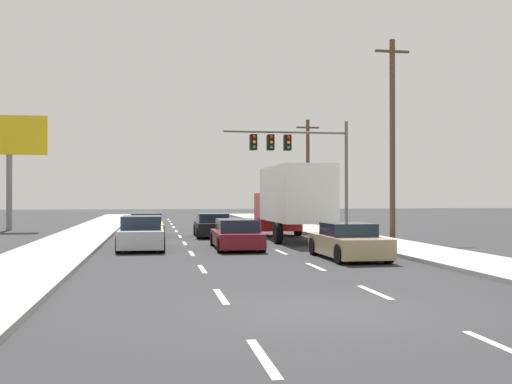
{
  "coord_description": "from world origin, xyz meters",
  "views": [
    {
      "loc": [
        -3.12,
        -10.98,
        2.1
      ],
      "look_at": [
        0.77,
        12.16,
        2.29
      ],
      "focal_mm": 43.16,
      "sensor_mm": 36.0,
      "label": 1
    }
  ],
  "objects_px": {
    "car_black": "(213,226)",
    "utility_pole_mid": "(392,136)",
    "car_silver": "(142,234)",
    "car_tan": "(349,243)",
    "traffic_signal_mast": "(291,149)",
    "utility_pole_far": "(308,170)",
    "car_maroon": "(236,235)",
    "car_yellow": "(146,226)",
    "roadside_billboard": "(9,147)",
    "box_truck": "(292,199)"
  },
  "relations": [
    {
      "from": "utility_pole_mid",
      "to": "car_black",
      "type": "bearing_deg",
      "value": 164.85
    },
    {
      "from": "car_black",
      "to": "utility_pole_far",
      "type": "distance_m",
      "value": 17.09
    },
    {
      "from": "car_maroon",
      "to": "box_truck",
      "type": "relative_size",
      "value": 0.54
    },
    {
      "from": "car_black",
      "to": "car_silver",
      "type": "bearing_deg",
      "value": -116.76
    },
    {
      "from": "car_yellow",
      "to": "box_truck",
      "type": "height_order",
      "value": "box_truck"
    },
    {
      "from": "car_silver",
      "to": "utility_pole_far",
      "type": "height_order",
      "value": "utility_pole_far"
    },
    {
      "from": "car_maroon",
      "to": "utility_pole_far",
      "type": "xyz_separation_m",
      "value": [
        8.53,
        21.73,
        3.62
      ]
    },
    {
      "from": "box_truck",
      "to": "car_maroon",
      "type": "bearing_deg",
      "value": -126.04
    },
    {
      "from": "car_yellow",
      "to": "box_truck",
      "type": "distance_m",
      "value": 8.17
    },
    {
      "from": "car_tan",
      "to": "utility_pole_mid",
      "type": "relative_size",
      "value": 0.41
    },
    {
      "from": "traffic_signal_mast",
      "to": "utility_pole_mid",
      "type": "relative_size",
      "value": 0.77
    },
    {
      "from": "car_yellow",
      "to": "box_truck",
      "type": "relative_size",
      "value": 0.52
    },
    {
      "from": "car_maroon",
      "to": "utility_pole_far",
      "type": "relative_size",
      "value": 0.57
    },
    {
      "from": "car_black",
      "to": "utility_pole_mid",
      "type": "distance_m",
      "value": 10.34
    },
    {
      "from": "box_truck",
      "to": "utility_pole_far",
      "type": "xyz_separation_m",
      "value": [
        5.21,
        17.16,
        2.16
      ]
    },
    {
      "from": "car_silver",
      "to": "car_tan",
      "type": "distance_m",
      "value": 8.61
    },
    {
      "from": "traffic_signal_mast",
      "to": "box_truck",
      "type": "bearing_deg",
      "value": -102.66
    },
    {
      "from": "car_silver",
      "to": "traffic_signal_mast",
      "type": "bearing_deg",
      "value": 53.18
    },
    {
      "from": "car_silver",
      "to": "box_truck",
      "type": "bearing_deg",
      "value": 29.84
    },
    {
      "from": "car_yellow",
      "to": "utility_pole_mid",
      "type": "distance_m",
      "value": 13.64
    },
    {
      "from": "traffic_signal_mast",
      "to": "utility_pole_far",
      "type": "xyz_separation_m",
      "value": [
        3.47,
        9.44,
        -0.85
      ]
    },
    {
      "from": "car_black",
      "to": "car_tan",
      "type": "distance_m",
      "value": 12.52
    },
    {
      "from": "car_silver",
      "to": "car_black",
      "type": "distance_m",
      "value": 7.83
    },
    {
      "from": "utility_pole_mid",
      "to": "roadside_billboard",
      "type": "relative_size",
      "value": 1.39
    },
    {
      "from": "box_truck",
      "to": "utility_pole_mid",
      "type": "height_order",
      "value": "utility_pole_mid"
    },
    {
      "from": "car_silver",
      "to": "traffic_signal_mast",
      "type": "distance_m",
      "value": 15.36
    },
    {
      "from": "car_yellow",
      "to": "utility_pole_mid",
      "type": "bearing_deg",
      "value": -15.69
    },
    {
      "from": "box_truck",
      "to": "car_tan",
      "type": "relative_size",
      "value": 2.05
    },
    {
      "from": "utility_pole_mid",
      "to": "traffic_signal_mast",
      "type": "bearing_deg",
      "value": 116.79
    },
    {
      "from": "car_maroon",
      "to": "box_truck",
      "type": "height_order",
      "value": "box_truck"
    },
    {
      "from": "car_yellow",
      "to": "roadside_billboard",
      "type": "height_order",
      "value": "roadside_billboard"
    },
    {
      "from": "car_yellow",
      "to": "traffic_signal_mast",
      "type": "relative_size",
      "value": 0.57
    },
    {
      "from": "traffic_signal_mast",
      "to": "roadside_billboard",
      "type": "xyz_separation_m",
      "value": [
        -17.29,
        3.85,
        0.21
      ]
    },
    {
      "from": "car_maroon",
      "to": "car_tan",
      "type": "distance_m",
      "value": 5.56
    },
    {
      "from": "car_silver",
      "to": "car_maroon",
      "type": "xyz_separation_m",
      "value": [
        3.76,
        -0.5,
        -0.06
      ]
    },
    {
      "from": "traffic_signal_mast",
      "to": "utility_pole_far",
      "type": "height_order",
      "value": "utility_pole_far"
    },
    {
      "from": "car_tan",
      "to": "utility_pole_far",
      "type": "xyz_separation_m",
      "value": [
        5.31,
        26.26,
        3.62
      ]
    },
    {
      "from": "utility_pole_mid",
      "to": "utility_pole_far",
      "type": "xyz_separation_m",
      "value": [
        -0.16,
        16.64,
        -1.02
      ]
    },
    {
      "from": "car_yellow",
      "to": "car_black",
      "type": "height_order",
      "value": "car_yellow"
    },
    {
      "from": "car_black",
      "to": "roadside_billboard",
      "type": "distance_m",
      "value": 15.5
    },
    {
      "from": "utility_pole_mid",
      "to": "box_truck",
      "type": "bearing_deg",
      "value": -174.56
    },
    {
      "from": "car_yellow",
      "to": "car_silver",
      "type": "bearing_deg",
      "value": -90.74
    },
    {
      "from": "car_black",
      "to": "utility_pole_mid",
      "type": "bearing_deg",
      "value": -15.15
    },
    {
      "from": "car_tan",
      "to": "roadside_billboard",
      "type": "bearing_deg",
      "value": 126.8
    },
    {
      "from": "car_yellow",
      "to": "car_maroon",
      "type": "bearing_deg",
      "value": -66.85
    },
    {
      "from": "utility_pole_far",
      "to": "roadside_billboard",
      "type": "bearing_deg",
      "value": -164.93
    },
    {
      "from": "box_truck",
      "to": "roadside_billboard",
      "type": "height_order",
      "value": "roadside_billboard"
    },
    {
      "from": "car_silver",
      "to": "car_tan",
      "type": "height_order",
      "value": "car_silver"
    },
    {
      "from": "utility_pole_mid",
      "to": "car_tan",
      "type": "bearing_deg",
      "value": -119.65
    },
    {
      "from": "car_maroon",
      "to": "roadside_billboard",
      "type": "distance_m",
      "value": 20.78
    }
  ]
}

